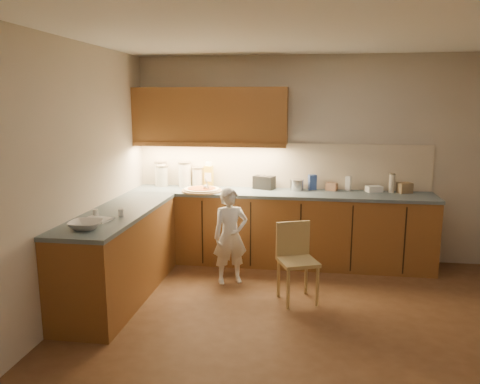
{
  "coord_description": "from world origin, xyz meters",
  "views": [
    {
      "loc": [
        -0.01,
        -4.03,
        2.02
      ],
      "look_at": [
        -0.8,
        1.2,
        1.0
      ],
      "focal_mm": 35.0,
      "sensor_mm": 36.0,
      "label": 1
    }
  ],
  "objects": [
    {
      "name": "spice_jar_b",
      "position": [
        -1.83,
        0.19,
        0.96
      ],
      "size": [
        0.06,
        0.06,
        0.07
      ],
      "primitive_type": "cylinder",
      "rotation": [
        0.0,
        0.0,
        0.09
      ],
      "color": "white",
      "rests_on": "l_counter"
    },
    {
      "name": "oil_jug",
      "position": [
        -1.32,
        1.87,
        1.07
      ],
      "size": [
        0.12,
        0.09,
        0.34
      ],
      "rotation": [
        0.0,
        0.0,
        -0.08
      ],
      "color": "gold",
      "rests_on": "l_counter"
    },
    {
      "name": "toaster",
      "position": [
        -0.59,
        1.87,
        1.0
      ],
      "size": [
        0.3,
        0.24,
        0.17
      ],
      "rotation": [
        0.0,
        0.0,
        -0.37
      ],
      "color": "black",
      "rests_on": "l_counter"
    },
    {
      "name": "child",
      "position": [
        -0.87,
        0.95,
        0.54
      ],
      "size": [
        0.47,
        0.4,
        1.09
      ],
      "primitive_type": "imported",
      "rotation": [
        0.0,
        0.0,
        0.43
      ],
      "color": "white",
      "rests_on": "ground"
    },
    {
      "name": "canister_d",
      "position": [
        -1.46,
        1.89,
        1.05
      ],
      "size": [
        0.16,
        0.16,
        0.26
      ],
      "rotation": [
        0.0,
        0.0,
        -0.2
      ],
      "color": "silver",
      "rests_on": "l_counter"
    },
    {
      "name": "room",
      "position": [
        0.0,
        0.0,
        1.68
      ],
      "size": [
        4.54,
        4.5,
        2.62
      ],
      "color": "#53331C",
      "rests_on": "ground"
    },
    {
      "name": "tall_jar",
      "position": [
        0.99,
        1.86,
        1.04
      ],
      "size": [
        0.08,
        0.08,
        0.24
      ],
      "rotation": [
        0.0,
        0.0,
        -0.33
      ],
      "color": "silver",
      "rests_on": "l_counter"
    },
    {
      "name": "wooden_chair",
      "position": [
        -0.13,
        0.59,
        0.47
      ],
      "size": [
        0.47,
        0.47,
        0.81
      ],
      "rotation": [
        0.0,
        0.0,
        0.38
      ],
      "color": "tan",
      "rests_on": "ground"
    },
    {
      "name": "card_box_b",
      "position": [
        1.15,
        1.86,
        0.98
      ],
      "size": [
        0.2,
        0.18,
        0.13
      ],
      "primitive_type": "cube",
      "rotation": [
        0.0,
        0.0,
        0.39
      ],
      "color": "#A18156",
      "rests_on": "l_counter"
    },
    {
      "name": "steel_pot",
      "position": [
        -0.17,
        1.83,
        0.99
      ],
      "size": [
        0.18,
        0.18,
        0.14
      ],
      "color": "silver",
      "rests_on": "l_counter"
    },
    {
      "name": "card_box_a",
      "position": [
        0.27,
        1.89,
        0.97
      ],
      "size": [
        0.16,
        0.14,
        0.1
      ],
      "primitive_type": "cube",
      "rotation": [
        0.0,
        0.0,
        -0.37
      ],
      "color": "#A17356",
      "rests_on": "l_counter"
    },
    {
      "name": "canister_b",
      "position": [
        -1.94,
        1.86,
        1.06
      ],
      "size": [
        0.16,
        0.16,
        0.28
      ],
      "rotation": [
        0.0,
        0.0,
        -0.31
      ],
      "color": "beige",
      "rests_on": "l_counter"
    },
    {
      "name": "mixing_bowl",
      "position": [
        -1.95,
        -0.29,
        0.96
      ],
      "size": [
        0.31,
        0.31,
        0.07
      ],
      "primitive_type": "imported",
      "rotation": [
        0.0,
        0.0,
        0.07
      ],
      "color": "silver",
      "rests_on": "l_counter"
    },
    {
      "name": "blue_box",
      "position": [
        0.03,
        1.9,
        1.02
      ],
      "size": [
        0.11,
        0.1,
        0.19
      ],
      "primitive_type": "cube",
      "rotation": [
        0.0,
        0.0,
        0.33
      ],
      "color": "#324C98",
      "rests_on": "l_counter"
    },
    {
      "name": "l_counter",
      "position": [
        -0.92,
        1.25,
        0.46
      ],
      "size": [
        3.77,
        2.62,
        0.92
      ],
      "color": "brown",
      "rests_on": "ground"
    },
    {
      "name": "upper_cabinets",
      "position": [
        -1.27,
        1.82,
        1.85
      ],
      "size": [
        1.95,
        0.36,
        0.73
      ],
      "color": "brown",
      "rests_on": "ground"
    },
    {
      "name": "canister_c",
      "position": [
        -1.64,
        1.87,
        1.09
      ],
      "size": [
        0.18,
        0.18,
        0.33
      ],
      "rotation": [
        0.0,
        0.0,
        -0.04
      ],
      "color": "white",
      "rests_on": "l_counter"
    },
    {
      "name": "flat_pack",
      "position": [
        0.79,
        1.87,
        0.96
      ],
      "size": [
        0.22,
        0.18,
        0.07
      ],
      "primitive_type": "cube",
      "rotation": [
        0.0,
        0.0,
        0.31
      ],
      "color": "white",
      "rests_on": "l_counter"
    },
    {
      "name": "white_bottle",
      "position": [
        0.47,
        1.9,
        1.01
      ],
      "size": [
        0.08,
        0.08,
        0.18
      ],
      "primitive_type": "cube",
      "rotation": [
        0.0,
        0.0,
        -0.4
      ],
      "color": "white",
      "rests_on": "l_counter"
    },
    {
      "name": "canister_a",
      "position": [
        -1.98,
        1.9,
        1.08
      ],
      "size": [
        0.16,
        0.16,
        0.32
      ],
      "rotation": [
        0.0,
        0.0,
        0.4
      ],
      "color": "white",
      "rests_on": "l_counter"
    },
    {
      "name": "spice_jar_a",
      "position": [
        -2.07,
        0.15,
        0.96
      ],
      "size": [
        0.07,
        0.07,
        0.07
      ],
      "primitive_type": "cylinder",
      "rotation": [
        0.0,
        0.0,
        -0.39
      ],
      "color": "silver",
      "rests_on": "l_counter"
    },
    {
      "name": "dough_cloth",
      "position": [
        -1.99,
        -0.0,
        0.93
      ],
      "size": [
        0.29,
        0.24,
        0.02
      ],
      "primitive_type": "cube",
      "rotation": [
        0.0,
        0.0,
        -0.17
      ],
      "color": "silver",
      "rests_on": "l_counter"
    },
    {
      "name": "pizza_on_board",
      "position": [
        -1.34,
        1.57,
        0.94
      ],
      "size": [
        0.5,
        0.5,
        0.2
      ],
      "rotation": [
        0.0,
        0.0,
        -0.1
      ],
      "color": "tan",
      "rests_on": "l_counter"
    },
    {
      "name": "backsplash",
      "position": [
        -0.38,
        1.99,
        1.21
      ],
      "size": [
        3.75,
        0.02,
        0.58
      ],
      "primitive_type": "cube",
      "color": "beige",
      "rests_on": "l_counter"
    }
  ]
}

